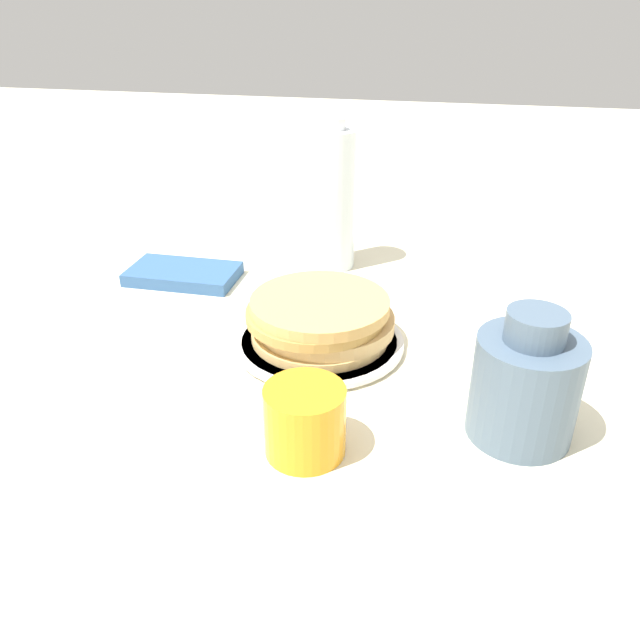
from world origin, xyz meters
TOP-DOWN VIEW (x-y plane):
  - ground_plane at (0.00, 0.00)m, footprint 4.00×4.00m
  - plate at (-0.00, 0.01)m, footprint 0.22×0.22m
  - pancake_stack at (-0.00, 0.01)m, footprint 0.19×0.19m
  - juice_glass at (-0.03, 0.22)m, footprint 0.08×0.08m
  - cream_jug at (-0.24, 0.14)m, footprint 0.11×0.11m
  - water_bottle_near at (0.04, -0.26)m, footprint 0.07×0.07m
  - napkin at (0.26, -0.15)m, footprint 0.17×0.10m

SIDE VIEW (x-z plane):
  - ground_plane at x=0.00m, z-range 0.00..0.00m
  - plate at x=0.00m, z-range 0.00..0.01m
  - napkin at x=0.26m, z-range 0.00..0.02m
  - juice_glass at x=-0.03m, z-range 0.00..0.07m
  - pancake_stack at x=0.00m, z-range 0.01..0.07m
  - cream_jug at x=-0.24m, z-range -0.01..0.13m
  - water_bottle_near at x=0.04m, z-range -0.01..0.24m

